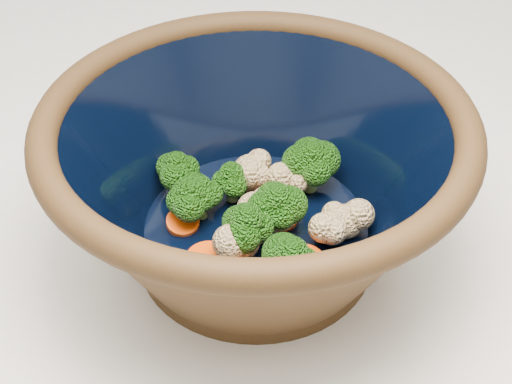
{
  "coord_description": "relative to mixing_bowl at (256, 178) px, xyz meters",
  "views": [
    {
      "loc": [
        0.03,
        -0.51,
        1.35
      ],
      "look_at": [
        0.09,
        -0.07,
        0.97
      ],
      "focal_mm": 50.0,
      "sensor_mm": 36.0,
      "label": 1
    }
  ],
  "objects": [
    {
      "name": "vegetable_pile",
      "position": [
        0.0,
        -0.0,
        -0.03
      ],
      "size": [
        0.17,
        0.17,
        0.05
      ],
      "color": "#608442",
      "rests_on": "mixing_bowl"
    },
    {
      "name": "mixing_bowl",
      "position": [
        0.0,
        0.0,
        0.0
      ],
      "size": [
        0.44,
        0.44,
        0.15
      ],
      "rotation": [
        0.0,
        0.0,
        0.43
      ],
      "color": "black",
      "rests_on": "counter"
    }
  ]
}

